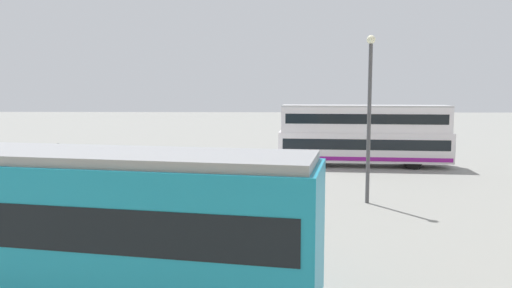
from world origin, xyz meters
TOP-DOWN VIEW (x-y plane):
  - ground_plane at (0.00, 0.00)m, footprint 160.00×160.00m
  - double_decker_bus at (-5.86, -3.08)m, footprint 10.61×3.37m
  - tram_yellow at (5.09, 16.75)m, footprint 12.89×4.69m
  - pedestrian_near_railing at (3.91, 3.07)m, footprint 0.37×0.37m
  - pedestrian_crossing at (0.95, 9.69)m, footprint 0.45×0.45m
  - pedestrian_railing at (4.52, 6.17)m, footprint 7.38×0.85m
  - info_sign at (9.20, 6.47)m, footprint 1.23×0.16m
  - street_lamp at (-4.17, 7.13)m, footprint 0.36×0.36m

SIDE VIEW (x-z plane):
  - ground_plane at x=0.00m, z-range 0.00..0.00m
  - pedestrian_railing at x=4.52m, z-range 0.20..1.28m
  - pedestrian_crossing at x=0.95m, z-range 0.12..1.76m
  - pedestrian_near_railing at x=3.91m, z-range 0.13..1.81m
  - info_sign at x=9.20m, z-range 0.48..2.88m
  - tram_yellow at x=5.09m, z-range 0.06..3.45m
  - double_decker_bus at x=-5.86m, z-range 0.05..3.85m
  - street_lamp at x=-4.17m, z-range 0.58..7.51m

